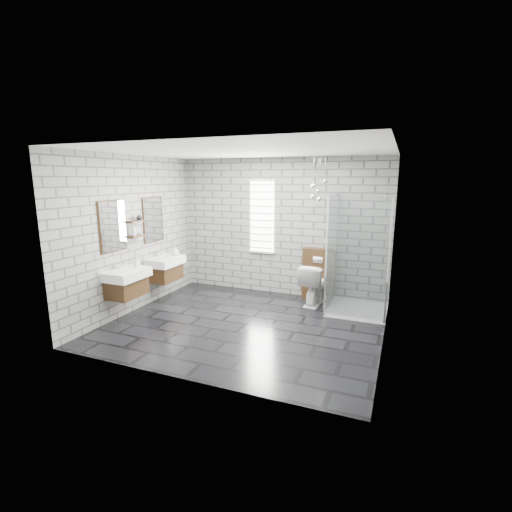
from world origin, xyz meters
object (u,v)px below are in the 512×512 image
Objects in this scene: shower_enclosure at (352,285)px; vanity_left at (125,275)px; vanity_right at (164,262)px; toilet at (315,284)px; cistern_panel at (318,274)px.

vanity_left is at bearing -153.47° from shower_enclosure.
vanity_left and vanity_right have the same top height.
vanity_left is 3.82m from shower_enclosure.
vanity_right is 0.77× the size of shower_enclosure.
shower_enclosure is 0.74m from toilet.
cistern_panel is (2.71, 2.22, -0.26)m from vanity_left.
cistern_panel is 0.32m from toilet.
cistern_panel is 0.49× the size of shower_enclosure.
shower_enclosure is at bearing 168.31° from toilet.
vanity_right is at bearing 23.37° from toilet.
vanity_left reaches higher than toilet.
shower_enclosure reaches higher than toilet.
vanity_left is 1.05m from vanity_right.
vanity_left reaches higher than cistern_panel.
shower_enclosure is (3.41, 1.70, -0.25)m from vanity_left.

